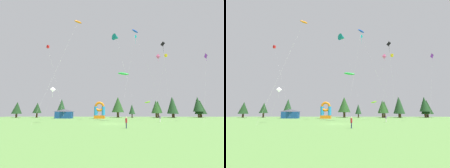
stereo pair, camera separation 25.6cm
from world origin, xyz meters
The scene contains 29 objects.
ground_plane centered at (0.00, 0.00, 0.00)m, with size 120.00×120.00×0.00m, color #5B8C42.
kite_red_box centered at (-25.08, 25.33, 27.39)m, with size 9.18×3.35×28.02m.
kite_pink_diamond centered at (15.60, 18.92, 20.83)m, with size 4.56×2.35×21.57m.
kite_black_diamond centered at (14.14, 8.38, 20.56)m, with size 0.91×3.86×21.29m.
kite_orange_parafoil centered at (-7.44, -0.41, 22.41)m, with size 6.21×8.42×23.00m.
kite_white_diamond centered at (-19.04, 17.36, 9.49)m, with size 3.50×1.42×10.16m.
kite_cyan_diamond centered at (7.14, 11.56, 24.19)m, with size 9.76×1.99×25.09m.
kite_purple_diamond centered at (26.19, 9.46, 17.53)m, with size 5.47×6.18×18.22m.
kite_green_parafoil centered at (3.31, 11.86, 13.35)m, with size 5.68×1.56×14.02m.
kite_yellow_box centered at (17.25, 16.26, 20.30)m, with size 5.55×0.79×20.78m.
kite_lime_parafoil centered at (12.74, 25.77, 6.02)m, with size 3.11×0.92×6.55m.
kite_teal_delta centered at (1.33, 17.43, 27.25)m, with size 7.31×8.68×28.39m.
kite_blue_parafoil centered at (7.25, 13.77, 27.54)m, with size 6.45×6.61×28.05m.
person_far_side centered at (11.67, 6.06, 1.04)m, with size 0.43×0.43×1.76m.
person_near_camera centered at (2.48, -9.73, 0.98)m, with size 0.34×0.34×1.64m.
inflatable_red_slide centered at (-5.12, 30.26, 2.42)m, with size 4.03×4.10×6.46m.
festival_tent centered at (-19.41, 31.58, 1.83)m, with size 6.62×3.10×3.66m.
tree_row_0 centered at (-44.56, 41.50, 4.38)m, with size 4.43×4.43×7.10m.
tree_row_1 centered at (-35.39, 42.15, 4.39)m, with size 3.96×3.96×6.83m.
tree_row_2 centered at (-24.38, 43.16, 5.29)m, with size 4.54×4.54×8.63m.
tree_row_3 centered at (2.07, 44.26, 5.13)m, with size 2.89×2.89×7.63m.
tree_row_4 centered at (2.26, 44.59, 6.00)m, with size 5.94×5.94×9.69m.
tree_row_5 centered at (8.58, 41.06, 3.77)m, with size 2.89×2.89×6.01m.
tree_row_6 centered at (19.43, 40.68, 4.80)m, with size 4.41×4.41×7.71m.
tree_row_7 centered at (21.33, 44.80, 4.94)m, with size 4.07×4.07×7.82m.
tree_row_8 centered at (26.91, 41.00, 5.61)m, with size 4.97×4.97×9.46m.
tree_row_9 centered at (28.95, 45.63, 5.42)m, with size 4.43×4.43×9.21m.
tree_row_10 centered at (39.72, 43.62, 6.13)m, with size 4.54×4.54×9.67m.
tree_row_11 centered at (41.21, 44.50, 4.81)m, with size 5.32×5.32×8.09m.
Camera 2 is at (1.09, -34.18, 2.25)m, focal length 26.23 mm.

